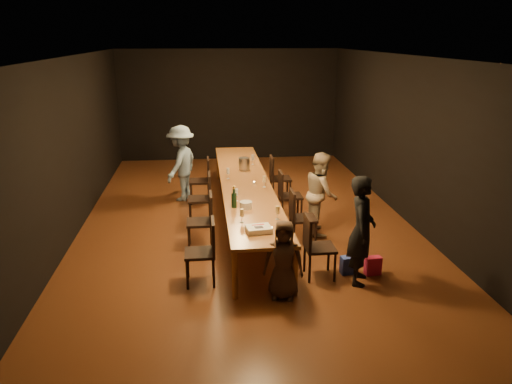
{
  "coord_description": "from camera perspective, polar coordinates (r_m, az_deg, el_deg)",
  "views": [
    {
      "loc": [
        -0.77,
        -8.78,
        3.34
      ],
      "look_at": [
        0.04,
        -1.41,
        1.0
      ],
      "focal_mm": 35.0,
      "sensor_mm": 36.0,
      "label": 1
    }
  ],
  "objects": [
    {
      "name": "gift_bag_blue",
      "position": [
        7.48,
        10.46,
        -8.21
      ],
      "size": [
        0.22,
        0.16,
        0.26
      ],
      "primitive_type": "cube",
      "rotation": [
        0.0,
        0.0,
        0.1
      ],
      "color": "#2A42B8",
      "rests_on": "ground"
    },
    {
      "name": "wineglass_3",
      "position": [
        8.86,
        0.94,
        1.2
      ],
      "size": [
        0.06,
        0.06,
        0.21
      ],
      "primitive_type": null,
      "color": "beige",
      "rests_on": "table"
    },
    {
      "name": "woman_birthday",
      "position": [
        7.02,
        11.98,
        -4.3
      ],
      "size": [
        0.53,
        0.66,
        1.56
      ],
      "primitive_type": "imported",
      "rotation": [
        0.0,
        0.0,
        1.25
      ],
      "color": "black",
      "rests_on": "ground"
    },
    {
      "name": "chair_left_1",
      "position": [
        8.11,
        -6.45,
        -3.37
      ],
      "size": [
        0.42,
        0.42,
        0.93
      ],
      "primitive_type": null,
      "rotation": [
        0.0,
        0.0,
        1.57
      ],
      "color": "black",
      "rests_on": "ground"
    },
    {
      "name": "wineglass_1",
      "position": [
        7.31,
        2.47,
        -2.39
      ],
      "size": [
        0.06,
        0.06,
        0.21
      ],
      "primitive_type": null,
      "color": "beige",
      "rests_on": "table"
    },
    {
      "name": "table",
      "position": [
        9.2,
        -1.22,
        0.84
      ],
      "size": [
        0.9,
        6.0,
        0.75
      ],
      "color": "brown",
      "rests_on": "ground"
    },
    {
      "name": "chair_left_0",
      "position": [
        7.0,
        -6.43,
        -6.85
      ],
      "size": [
        0.42,
        0.42,
        0.93
      ],
      "primitive_type": null,
      "rotation": [
        0.0,
        0.0,
        1.57
      ],
      "color": "black",
      "rests_on": "ground"
    },
    {
      "name": "ice_bucket",
      "position": [
        10.02,
        -1.36,
        3.25
      ],
      "size": [
        0.25,
        0.25,
        0.25
      ],
      "primitive_type": "cylinder",
      "rotation": [
        0.0,
        0.0,
        0.13
      ],
      "color": "#A9A8AD",
      "rests_on": "table"
    },
    {
      "name": "wineglass_2",
      "position": [
        8.12,
        -2.25,
        -0.34
      ],
      "size": [
        0.06,
        0.06,
        0.21
      ],
      "primitive_type": null,
      "color": "silver",
      "rests_on": "table"
    },
    {
      "name": "tealight_mid",
      "position": [
        9.1,
        -0.23,
        1.07
      ],
      "size": [
        0.05,
        0.05,
        0.03
      ],
      "primitive_type": "cylinder",
      "color": "#B2B7B2",
      "rests_on": "table"
    },
    {
      "name": "champagne_bottle",
      "position": [
        7.79,
        -2.53,
        -0.56
      ],
      "size": [
        0.1,
        0.1,
        0.35
      ],
      "primitive_type": null,
      "rotation": [
        0.0,
        0.0,
        0.19
      ],
      "color": "black",
      "rests_on": "table"
    },
    {
      "name": "child",
      "position": [
        6.57,
        3.16,
        -7.73
      ],
      "size": [
        0.59,
        0.45,
        1.08
      ],
      "primitive_type": "imported",
      "rotation": [
        0.0,
        0.0,
        -0.22
      ],
      "color": "#433025",
      "rests_on": "ground"
    },
    {
      "name": "wineglass_0",
      "position": [
        7.19,
        -1.62,
        -2.73
      ],
      "size": [
        0.06,
        0.06,
        0.21
      ],
      "primitive_type": null,
      "color": "beige",
      "rests_on": "table"
    },
    {
      "name": "chair_right_3",
      "position": [
        10.52,
        2.82,
        1.61
      ],
      "size": [
        0.42,
        0.42,
        0.93
      ],
      "primitive_type": null,
      "rotation": [
        0.0,
        0.0,
        -1.57
      ],
      "color": "black",
      "rests_on": "ground"
    },
    {
      "name": "room_shell",
      "position": [
        8.91,
        -1.28,
        9.35
      ],
      "size": [
        6.04,
        10.04,
        3.02
      ],
      "color": "black",
      "rests_on": "ground"
    },
    {
      "name": "chair_left_2",
      "position": [
        9.24,
        -6.47,
        -0.73
      ],
      "size": [
        0.42,
        0.42,
        0.93
      ],
      "primitive_type": null,
      "rotation": [
        0.0,
        0.0,
        1.57
      ],
      "color": "black",
      "rests_on": "ground"
    },
    {
      "name": "chair_left_3",
      "position": [
        10.39,
        -6.48,
        1.33
      ],
      "size": [
        0.42,
        0.42,
        0.93
      ],
      "primitive_type": null,
      "rotation": [
        0.0,
        0.0,
        1.57
      ],
      "color": "black",
      "rests_on": "ground"
    },
    {
      "name": "chair_right_0",
      "position": [
        7.19,
        7.33,
        -6.23
      ],
      "size": [
        0.42,
        0.42,
        0.93
      ],
      "primitive_type": null,
      "rotation": [
        0.0,
        0.0,
        -1.57
      ],
      "color": "black",
      "rests_on": "ground"
    },
    {
      "name": "plate_stack",
      "position": [
        7.79,
        -1.16,
        -1.5
      ],
      "size": [
        0.25,
        0.25,
        0.11
      ],
      "primitive_type": "cylinder",
      "rotation": [
        0.0,
        0.0,
        0.35
      ],
      "color": "silver",
      "rests_on": "table"
    },
    {
      "name": "chair_right_2",
      "position": [
        9.38,
        3.96,
        -0.38
      ],
      "size": [
        0.42,
        0.42,
        0.93
      ],
      "primitive_type": null,
      "rotation": [
        0.0,
        0.0,
        -1.57
      ],
      "color": "black",
      "rests_on": "ground"
    },
    {
      "name": "chair_right_1",
      "position": [
        8.27,
        5.42,
        -2.92
      ],
      "size": [
        0.42,
        0.42,
        0.93
      ],
      "primitive_type": null,
      "rotation": [
        0.0,
        0.0,
        -1.57
      ],
      "color": "black",
      "rests_on": "ground"
    },
    {
      "name": "woman_tan",
      "position": [
        8.73,
        7.45,
        -0.12
      ],
      "size": [
        0.61,
        0.75,
        1.44
      ],
      "primitive_type": "imported",
      "rotation": [
        0.0,
        0.0,
        1.47
      ],
      "color": "#C0AB90",
      "rests_on": "ground"
    },
    {
      "name": "wineglass_5",
      "position": [
        10.43,
        -0.38,
        3.71
      ],
      "size": [
        0.06,
        0.06,
        0.21
      ],
      "primitive_type": null,
      "color": "silver",
      "rests_on": "table"
    },
    {
      "name": "ground",
      "position": [
        9.43,
        -1.19,
        -3.25
      ],
      "size": [
        10.0,
        10.0,
        0.0
      ],
      "primitive_type": "plane",
      "color": "#482112",
      "rests_on": "ground"
    },
    {
      "name": "birthday_cake",
      "position": [
        6.88,
        0.3,
        -4.26
      ],
      "size": [
        0.37,
        0.31,
        0.08
      ],
      "rotation": [
        0.0,
        0.0,
        0.13
      ],
      "color": "white",
      "rests_on": "table"
    },
    {
      "name": "tealight_near",
      "position": [
        6.97,
        1.75,
        -4.19
      ],
      "size": [
        0.05,
        0.05,
        0.03
      ],
      "primitive_type": "cylinder",
      "color": "#B2B7B2",
      "rests_on": "table"
    },
    {
      "name": "man_blue",
      "position": [
        10.52,
        -8.55,
        3.27
      ],
      "size": [
        0.96,
        1.17,
        1.58
      ],
      "primitive_type": "imported",
      "rotation": [
        0.0,
        0.0,
        -2.0
      ],
      "color": "#7D9EC2",
      "rests_on": "ground"
    },
    {
      "name": "tealight_far",
      "position": [
        10.84,
        -1.24,
        3.75
      ],
      "size": [
        0.05,
        0.05,
        0.03
      ],
      "primitive_type": "cylinder",
      "color": "#B2B7B2",
      "rests_on": "table"
    },
    {
      "name": "wineglass_4",
      "position": [
        9.4,
        -3.21,
        2.13
      ],
      "size": [
        0.06,
        0.06,
        0.21
      ],
      "primitive_type": null,
      "color": "silver",
      "rests_on": "table"
    },
    {
      "name": "gift_bag_red",
      "position": [
        7.52,
        13.22,
        -8.2
      ],
      "size": [
        0.24,
        0.15,
        0.27
      ],
      "primitive_type": "cube",
      "rotation": [
        0.0,
        0.0,
        0.11
      ],
      "color": "#C71D50",
      "rests_on": "ground"
    }
  ]
}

